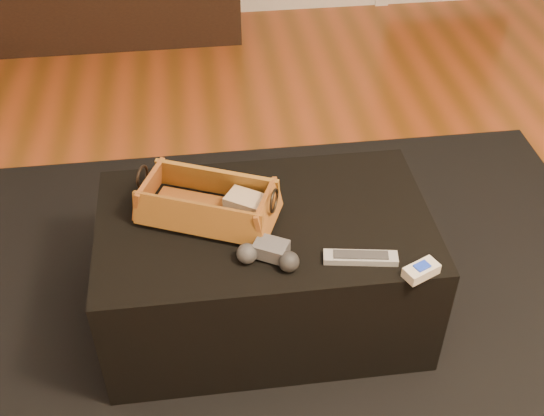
{
  "coord_description": "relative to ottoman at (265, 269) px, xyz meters",
  "views": [
    {
      "loc": [
        -0.34,
        -1.21,
        1.77
      ],
      "look_at": [
        -0.14,
        0.29,
        0.49
      ],
      "focal_mm": 45.0,
      "sensor_mm": 36.0,
      "label": 1
    }
  ],
  "objects": [
    {
      "name": "cloth_bundle",
      "position": [
        -0.05,
        0.02,
        0.25
      ],
      "size": [
        0.14,
        0.13,
        0.06
      ],
      "primitive_type": "cube",
      "rotation": [
        0.0,
        0.0,
        -0.58
      ],
      "color": "tan",
      "rests_on": "wicker_basket"
    },
    {
      "name": "ottoman",
      "position": [
        0.0,
        0.0,
        0.0
      ],
      "size": [
        1.0,
        0.6,
        0.42
      ],
      "primitive_type": "cube",
      "color": "black",
      "rests_on": "area_rug"
    },
    {
      "name": "area_rug",
      "position": [
        0.0,
        -0.05,
        -0.22
      ],
      "size": [
        2.6,
        2.0,
        0.01
      ],
      "primitive_type": "cube",
      "color": "black",
      "rests_on": "floor"
    },
    {
      "name": "cream_gadget",
      "position": [
        0.39,
        -0.28,
        0.23
      ],
      "size": [
        0.11,
        0.09,
        0.04
      ],
      "color": "beige",
      "rests_on": "ottoman"
    },
    {
      "name": "baseboard",
      "position": [
        0.16,
        2.42,
        -0.16
      ],
      "size": [
        5.0,
        0.04,
        0.12
      ],
      "primitive_type": "cube",
      "color": "white",
      "rests_on": "floor"
    },
    {
      "name": "wicker_basket",
      "position": [
        -0.16,
        0.04,
        0.26
      ],
      "size": [
        0.45,
        0.35,
        0.14
      ],
      "color": "#9E5823",
      "rests_on": "ottoman"
    },
    {
      "name": "floor",
      "position": [
        0.16,
        -0.31,
        -0.23
      ],
      "size": [
        5.0,
        5.5,
        0.01
      ],
      "primitive_type": "cube",
      "color": "brown",
      "rests_on": "ground"
    },
    {
      "name": "silver_remote",
      "position": [
        0.24,
        -0.2,
        0.22
      ],
      "size": [
        0.21,
        0.08,
        0.02
      ],
      "color": "#A6A8AE",
      "rests_on": "ottoman"
    },
    {
      "name": "game_controller",
      "position": [
        -0.01,
        -0.18,
        0.24
      ],
      "size": [
        0.19,
        0.14,
        0.06
      ],
      "color": "#454448",
      "rests_on": "ottoman"
    },
    {
      "name": "tv_remote",
      "position": [
        -0.19,
        0.03,
        0.24
      ],
      "size": [
        0.22,
        0.11,
        0.02
      ],
      "primitive_type": "cube",
      "rotation": [
        0.0,
        0.0,
        -0.3
      ],
      "color": "black",
      "rests_on": "wicker_basket"
    }
  ]
}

